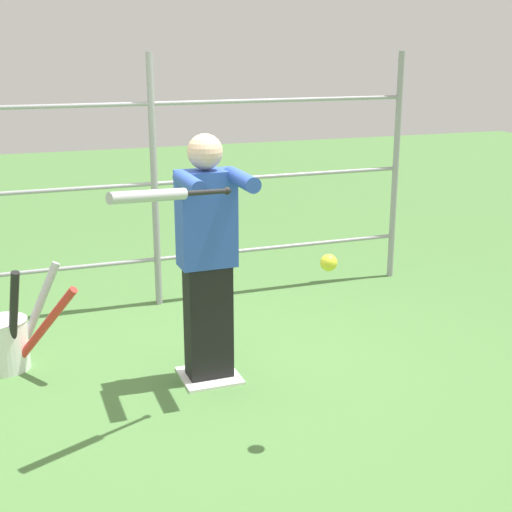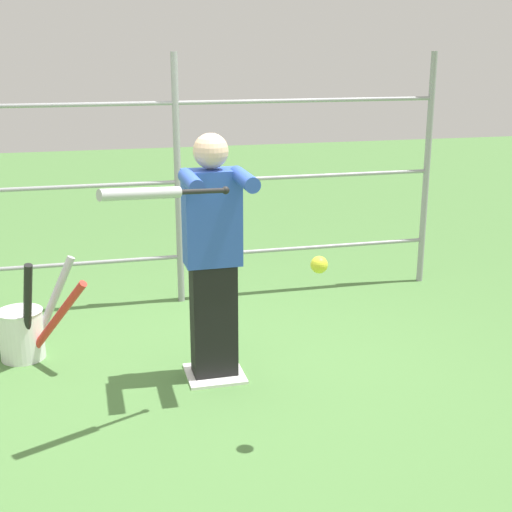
{
  "view_description": "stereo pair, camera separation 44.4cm",
  "coord_description": "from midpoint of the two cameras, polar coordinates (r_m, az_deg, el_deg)",
  "views": [
    {
      "loc": [
        1.27,
        4.42,
        2.24
      ],
      "look_at": [
        -0.2,
        0.42,
        0.99
      ],
      "focal_mm": 50.0,
      "sensor_mm": 36.0,
      "label": 1
    },
    {
      "loc": [
        0.85,
        4.56,
        2.24
      ],
      "look_at": [
        -0.2,
        0.42,
        0.99
      ],
      "focal_mm": 50.0,
      "sensor_mm": 36.0,
      "label": 2
    }
  ],
  "objects": [
    {
      "name": "bat_bucket",
      "position": [
        5.5,
        -15.77,
        -5.78
      ],
      "size": [
        0.68,
        0.59,
        0.8
      ],
      "color": "white",
      "rests_on": "ground"
    },
    {
      "name": "batter",
      "position": [
        4.78,
        -0.81,
        0.39
      ],
      "size": [
        0.44,
        0.58,
        1.71
      ],
      "color": "black",
      "rests_on": "ground"
    },
    {
      "name": "softball_in_flight",
      "position": [
        3.92,
        8.33,
        -0.75
      ],
      "size": [
        0.1,
        0.1,
        0.1
      ],
      "color": "yellow"
    },
    {
      "name": "ground_plane",
      "position": [
        5.13,
        -0.82,
        -9.54
      ],
      "size": [
        24.0,
        24.0,
        0.0
      ],
      "primitive_type": "plane",
      "color": "#4C7A3D"
    },
    {
      "name": "baseball_bat_swinging",
      "position": [
        3.93,
        -5.12,
        5.0
      ],
      "size": [
        0.79,
        0.42,
        0.14
      ],
      "color": "black"
    },
    {
      "name": "fence_backstop",
      "position": [
        6.29,
        -4.26,
        5.9
      ],
      "size": [
        4.85,
        0.06,
        2.21
      ],
      "color": "#939399",
      "rests_on": "ground"
    },
    {
      "name": "home_plate",
      "position": [
        5.12,
        -0.82,
        -9.44
      ],
      "size": [
        0.4,
        0.4,
        0.02
      ],
      "color": "white",
      "rests_on": "ground"
    }
  ]
}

